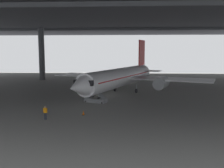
# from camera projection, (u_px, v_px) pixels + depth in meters

# --- Properties ---
(ground_plane) EXTENTS (110.00, 110.00, 0.00)m
(ground_plane) POSITION_uv_depth(u_px,v_px,m) (111.00, 96.00, 49.30)
(ground_plane) COLOR gray
(hangar_structure) EXTENTS (121.00, 99.00, 17.11)m
(hangar_structure) POSITION_uv_depth(u_px,v_px,m) (114.00, 19.00, 60.84)
(hangar_structure) COLOR #4C4F54
(hangar_structure) RESTS_ON ground_plane
(airplane_main) EXTENTS (35.03, 35.12, 11.46)m
(airplane_main) POSITION_uv_depth(u_px,v_px,m) (122.00, 77.00, 51.35)
(airplane_main) COLOR white
(airplane_main) RESTS_ON ground_plane
(boarding_stairs) EXTENTS (4.42, 2.87, 4.66)m
(boarding_stairs) POSITION_uv_depth(u_px,v_px,m) (95.00, 98.00, 42.84)
(boarding_stairs) COLOR slate
(boarding_stairs) RESTS_ON ground_plane
(crew_worker_near_nose) EXTENTS (0.55, 0.24, 1.75)m
(crew_worker_near_nose) POSITION_uv_depth(u_px,v_px,m) (45.00, 112.00, 31.83)
(crew_worker_near_nose) COLOR #232838
(crew_worker_near_nose) RESTS_ON ground_plane
(crew_worker_by_stairs) EXTENTS (0.52, 0.33, 1.61)m
(crew_worker_by_stairs) POSITION_uv_depth(u_px,v_px,m) (93.00, 94.00, 45.69)
(crew_worker_by_stairs) COLOR #232838
(crew_worker_by_stairs) RESTS_ON ground_plane
(traffic_cone_orange) EXTENTS (0.36, 0.36, 0.60)m
(traffic_cone_orange) POSITION_uv_depth(u_px,v_px,m) (83.00, 113.00, 34.25)
(traffic_cone_orange) COLOR black
(traffic_cone_orange) RESTS_ON ground_plane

